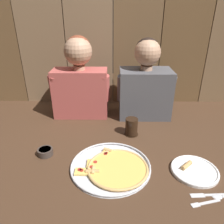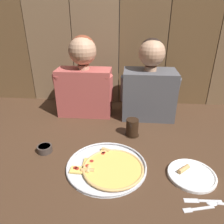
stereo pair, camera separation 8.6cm
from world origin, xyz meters
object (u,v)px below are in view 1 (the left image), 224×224
diner_left (80,80)px  diner_right (145,84)px  dipping_bowl (45,152)px  drinking_glass (131,127)px  dinner_plate (194,170)px  pizza_tray (113,167)px

diner_left → diner_right: bearing=-0.0°
dipping_bowl → diner_left: 0.58m
drinking_glass → dipping_bowl: (-0.48, -0.22, -0.03)m
dinner_plate → drinking_glass: bearing=129.1°
diner_left → drinking_glass: bearing=-39.2°
pizza_tray → dinner_plate: bearing=-2.9°
dipping_bowl → diner_left: size_ratio=0.14×
pizza_tray → drinking_glass: 0.35m
dinner_plate → drinking_glass: size_ratio=2.07×
dinner_plate → diner_right: diner_right is taller
diner_right → dinner_plate: bearing=-75.0°
diner_left → diner_right: (0.46, -0.00, -0.03)m
pizza_tray → diner_left: (-0.24, 0.61, 0.26)m
pizza_tray → diner_left: size_ratio=0.71×
dipping_bowl → dinner_plate: bearing=-9.6°
drinking_glass → dinner_plate: bearing=-50.9°
dipping_bowl → diner_right: bearing=40.4°
drinking_glass → diner_right: bearing=68.7°
dinner_plate → diner_left: 0.93m
drinking_glass → diner_left: (-0.35, 0.29, 0.21)m
dinner_plate → pizza_tray: bearing=177.1°
diner_right → dipping_bowl: bearing=-139.6°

